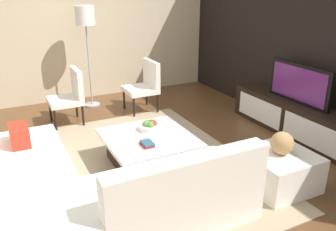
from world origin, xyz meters
name	(u,v)px	position (x,y,z in m)	size (l,w,h in m)	color
ground_plane	(145,170)	(0.00, 0.00, 0.00)	(14.00, 14.00, 0.00)	brown
feature_wall_back	(321,38)	(0.00, 2.70, 1.40)	(6.40, 0.12, 2.80)	black
side_wall_left	(86,24)	(-3.20, 0.20, 1.40)	(0.12, 5.20, 2.80)	beige
area_rug	(142,166)	(-0.10, 0.00, 0.01)	(3.39, 2.48, 0.01)	tan
media_console	(294,118)	(0.00, 2.40, 0.25)	(2.22, 0.47, 0.50)	black
television	(299,84)	(0.00, 2.40, 0.78)	(1.09, 0.06, 0.56)	black
sectional_couch	(82,189)	(0.51, -0.86, 0.27)	(2.32, 2.36, 0.79)	white
coffee_table	(149,150)	(-0.10, 0.10, 0.20)	(1.05, 1.02, 0.38)	black
accent_chair_near	(70,93)	(-1.92, -0.44, 0.49)	(0.52, 0.50, 0.87)	black
floor_lamp	(85,22)	(-2.61, 0.06, 1.49)	(0.33, 0.33, 1.76)	#A5A5AA
ottoman	(279,170)	(0.98, 1.18, 0.20)	(0.70, 0.70, 0.40)	white
fruit_bowl	(150,126)	(-0.28, 0.20, 0.44)	(0.28, 0.28, 0.14)	silver
accent_chair_far	(145,83)	(-1.95, 0.85, 0.49)	(0.56, 0.52, 0.87)	black
decorative_ball	(282,143)	(0.98, 1.18, 0.52)	(0.25, 0.25, 0.25)	#AD8451
book_stack	(147,144)	(0.12, -0.01, 0.40)	(0.18, 0.12, 0.05)	maroon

